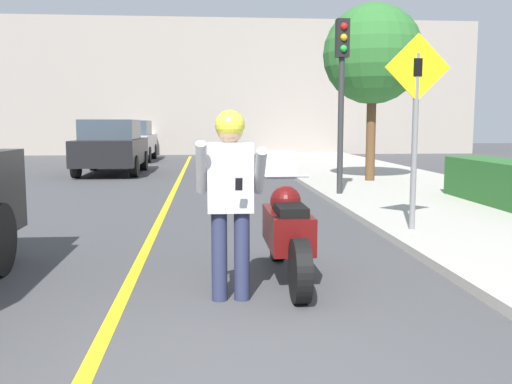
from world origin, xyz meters
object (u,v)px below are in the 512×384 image
object	(u,v)px
person_biker	(230,186)
parked_car_silver	(131,140)
motorcycle	(287,231)
parked_car_white	(141,137)
crossing_sign	(416,113)
parked_car_black	(112,146)
traffic_light	(342,73)
street_tree	(373,55)

from	to	relation	value
person_biker	parked_car_silver	xyz separation A→B (m)	(-3.37, 19.37, -0.17)
motorcycle	parked_car_white	world-z (taller)	parked_car_white
crossing_sign	parked_car_black	xyz separation A→B (m)	(-5.79, 10.45, -0.86)
person_biker	parked_car_silver	size ratio (longest dim) A/B	0.40
person_biker	traffic_light	bearing A→B (deg)	69.06
street_tree	traffic_light	bearing A→B (deg)	-117.98
person_biker	traffic_light	size ratio (longest dim) A/B	0.47
street_tree	parked_car_black	world-z (taller)	street_tree
traffic_light	parked_car_white	size ratio (longest dim) A/B	0.85
street_tree	parked_car_black	distance (m)	8.41
crossing_sign	parked_car_black	size ratio (longest dim) A/B	0.64
crossing_sign	traffic_light	bearing A→B (deg)	91.04
person_biker	motorcycle	bearing A→B (deg)	48.62
parked_car_black	parked_car_silver	xyz separation A→B (m)	(-0.23, 6.25, 0.00)
parked_car_black	crossing_sign	bearing A→B (deg)	-60.99
motorcycle	crossing_sign	size ratio (longest dim) A/B	0.81
parked_car_silver	parked_car_white	distance (m)	5.85
parked_car_white	motorcycle	bearing A→B (deg)	-80.27
parked_car_silver	parked_car_white	bearing A→B (deg)	92.28
crossing_sign	street_tree	xyz separation A→B (m)	(1.35, 6.73, 1.57)
traffic_light	street_tree	distance (m)	3.11
motorcycle	parked_car_black	world-z (taller)	parked_car_black
street_tree	parked_car_silver	xyz separation A→B (m)	(-7.37, 9.97, -2.43)
crossing_sign	parked_car_silver	distance (m)	17.77
motorcycle	traffic_light	xyz separation A→B (m)	(1.97, 6.04, 2.10)
motorcycle	parked_car_black	xyz separation A→B (m)	(-3.75, 12.43, 0.37)
crossing_sign	person_biker	bearing A→B (deg)	-134.72
street_tree	parked_car_white	xyz separation A→B (m)	(-7.60, 15.82, -2.43)
parked_car_silver	person_biker	bearing A→B (deg)	-80.13
parked_car_black	street_tree	bearing A→B (deg)	-27.51
crossing_sign	motorcycle	bearing A→B (deg)	-135.79
person_biker	parked_car_black	bearing A→B (deg)	103.48
traffic_light	parked_car_black	size ratio (longest dim) A/B	0.85
traffic_light	parked_car_black	bearing A→B (deg)	131.80
person_biker	crossing_sign	world-z (taller)	crossing_sign
street_tree	parked_car_silver	bearing A→B (deg)	126.45
parked_car_white	crossing_sign	bearing A→B (deg)	-74.51
parked_car_black	parked_car_white	size ratio (longest dim) A/B	1.00
motorcycle	person_biker	distance (m)	1.06
traffic_light	parked_car_white	world-z (taller)	traffic_light
street_tree	parked_car_silver	size ratio (longest dim) A/B	1.06
person_biker	parked_car_silver	distance (m)	19.66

